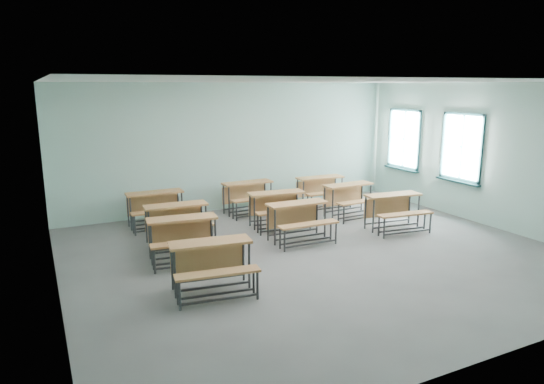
{
  "coord_description": "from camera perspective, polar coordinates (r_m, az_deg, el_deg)",
  "views": [
    {
      "loc": [
        -4.64,
        -7.45,
        3.13
      ],
      "look_at": [
        -0.35,
        1.2,
        1.0
      ],
      "focal_mm": 32.0,
      "sensor_mm": 36.0,
      "label": 1
    }
  ],
  "objects": [
    {
      "name": "desk_unit_r2c2",
      "position": [
        11.89,
        9.26,
        -0.36
      ],
      "size": [
        1.3,
        0.9,
        0.79
      ],
      "rotation": [
        0.0,
        0.0,
        0.05
      ],
      "color": "#A56C3B",
      "rests_on": "ground"
    },
    {
      "name": "room",
      "position": [
        8.98,
        5.82,
        2.57
      ],
      "size": [
        9.04,
        8.04,
        3.24
      ],
      "color": "slate",
      "rests_on": "ground"
    },
    {
      "name": "desk_unit_r3c1",
      "position": [
        12.0,
        -2.67,
        -0.09
      ],
      "size": [
        1.28,
        0.88,
        0.79
      ],
      "rotation": [
        0.0,
        0.0,
        0.03
      ],
      "color": "#A56C3B",
      "rests_on": "ground"
    },
    {
      "name": "desk_unit_r3c2",
      "position": [
        12.73,
        5.91,
        0.58
      ],
      "size": [
        1.29,
        0.89,
        0.79
      ],
      "rotation": [
        0.0,
        0.0,
        -0.04
      ],
      "color": "#A56C3B",
      "rests_on": "ground"
    },
    {
      "name": "desk_unit_r1c2",
      "position": [
        10.98,
        14.29,
        -1.66
      ],
      "size": [
        1.35,
        0.98,
        0.79
      ],
      "rotation": [
        0.0,
        0.0,
        -0.12
      ],
      "color": "#A56C3B",
      "rests_on": "ground"
    },
    {
      "name": "desk_unit_r1c1",
      "position": [
        9.89,
        3.25,
        -2.83
      ],
      "size": [
        1.28,
        0.88,
        0.79
      ],
      "rotation": [
        0.0,
        0.0,
        -0.03
      ],
      "color": "#A56C3B",
      "rests_on": "ground"
    },
    {
      "name": "desk_unit_r2c0",
      "position": [
        9.91,
        -11.06,
        -3.02
      ],
      "size": [
        1.3,
        0.9,
        0.79
      ],
      "rotation": [
        0.0,
        0.0,
        -0.05
      ],
      "color": "#A56C3B",
      "rests_on": "ground"
    },
    {
      "name": "desk_unit_r3c0",
      "position": [
        11.17,
        -13.47,
        -1.38
      ],
      "size": [
        1.26,
        0.85,
        0.79
      ],
      "rotation": [
        0.0,
        0.0,
        -0.01
      ],
      "color": "#A56C3B",
      "rests_on": "ground"
    },
    {
      "name": "desk_unit_r2c1",
      "position": [
        10.85,
        0.73,
        -1.44
      ],
      "size": [
        1.35,
        0.98,
        0.79
      ],
      "rotation": [
        0.0,
        0.0,
        -0.12
      ],
      "color": "#A56C3B",
      "rests_on": "ground"
    },
    {
      "name": "desk_unit_r1c0",
      "position": [
        8.92,
        -10.39,
        -4.73
      ],
      "size": [
        1.35,
        0.99,
        0.79
      ],
      "rotation": [
        0.0,
        0.0,
        -0.12
      ],
      "color": "#A56C3B",
      "rests_on": "ground"
    },
    {
      "name": "desk_unit_r0c0",
      "position": [
        7.53,
        -7.07,
        -7.87
      ],
      "size": [
        1.36,
        1.0,
        0.79
      ],
      "rotation": [
        0.0,
        0.0,
        -0.13
      ],
      "color": "#A56C3B",
      "rests_on": "ground"
    }
  ]
}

